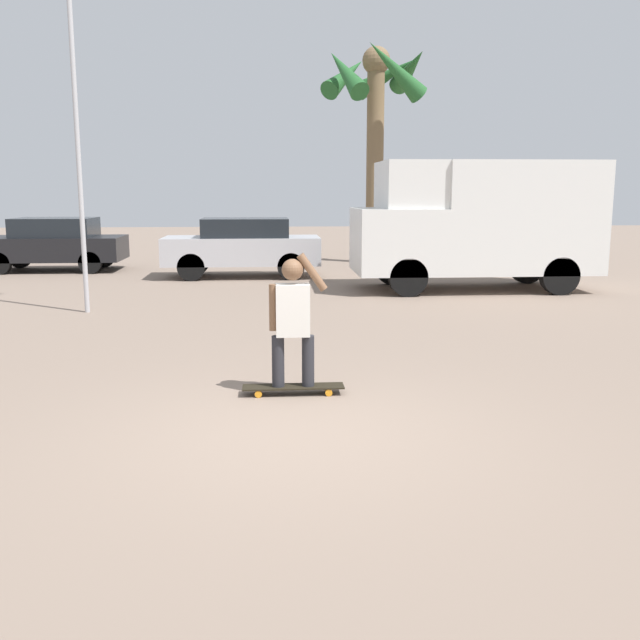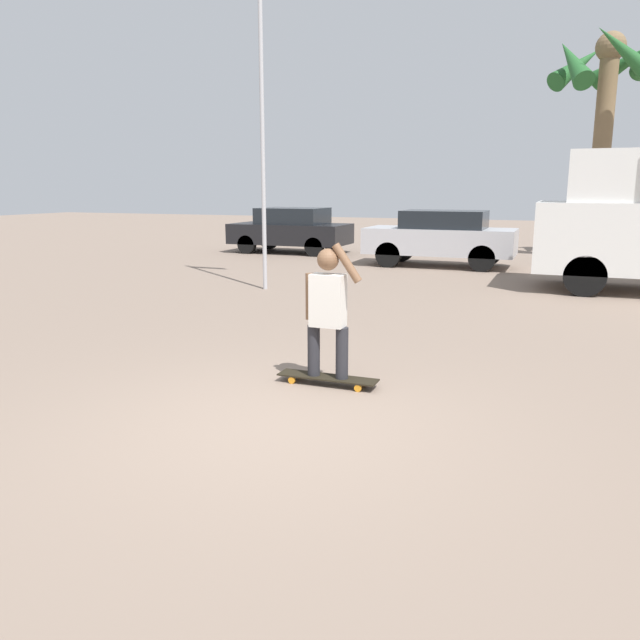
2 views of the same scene
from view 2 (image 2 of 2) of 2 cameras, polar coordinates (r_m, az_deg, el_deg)
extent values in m
plane|color=gray|center=(5.93, -4.44, -9.59)|extent=(80.00, 80.00, 0.00)
cube|color=black|center=(7.05, 0.71, -5.25)|extent=(1.15, 0.26, 0.02)
cylinder|color=orange|center=(7.11, -2.59, -5.51)|extent=(0.08, 0.03, 0.08)
cylinder|color=orange|center=(7.30, -1.90, -5.04)|extent=(0.08, 0.03, 0.08)
cylinder|color=orange|center=(6.84, 3.49, -6.24)|extent=(0.08, 0.03, 0.08)
cylinder|color=orange|center=(7.04, 4.04, -5.72)|extent=(0.08, 0.03, 0.08)
cylinder|color=#28282D|center=(7.03, -0.58, -2.78)|extent=(0.14, 0.14, 0.58)
cylinder|color=#28282D|center=(6.91, 2.02, -3.04)|extent=(0.14, 0.14, 0.58)
cube|color=silver|center=(6.84, 0.72, 1.80)|extent=(0.37, 0.22, 0.58)
sphere|color=brown|center=(6.78, 0.73, 5.55)|extent=(0.24, 0.24, 0.24)
cylinder|color=brown|center=(6.91, -0.96, 2.18)|extent=(0.09, 0.09, 0.52)
cylinder|color=brown|center=(6.70, 2.48, 5.21)|extent=(0.34, 0.09, 0.43)
cylinder|color=black|center=(13.85, 23.05, 3.75)|extent=(0.84, 0.28, 0.84)
cylinder|color=black|center=(15.85, 22.92, 4.69)|extent=(0.84, 0.28, 0.84)
cube|color=white|center=(14.78, 22.90, 7.08)|extent=(1.92, 2.30, 1.46)
cube|color=black|center=(14.76, 21.49, 8.33)|extent=(0.04, 1.95, 0.73)
cube|color=white|center=(14.76, 24.44, 11.85)|extent=(1.34, 2.11, 1.05)
cylinder|color=black|center=(17.56, 6.26, 5.96)|extent=(0.70, 0.22, 0.70)
cylinder|color=black|center=(19.01, 7.48, 6.39)|extent=(0.70, 0.22, 0.70)
cylinder|color=black|center=(17.07, 14.59, 5.47)|extent=(0.70, 0.22, 0.70)
cylinder|color=black|center=(18.56, 15.18, 5.94)|extent=(0.70, 0.22, 0.70)
cube|color=#BCBCC1|center=(17.97, 10.89, 7.10)|extent=(4.12, 1.72, 0.72)
cube|color=black|center=(17.91, 11.29, 9.01)|extent=(2.27, 1.52, 0.49)
cylinder|color=black|center=(21.28, -6.70, 6.88)|extent=(0.62, 0.22, 0.62)
cylinder|color=black|center=(22.78, -4.68, 7.25)|extent=(0.62, 0.22, 0.62)
cylinder|color=black|center=(20.24, -0.53, 6.70)|extent=(0.62, 0.22, 0.62)
cylinder|color=black|center=(21.81, 1.16, 7.08)|extent=(0.62, 0.22, 0.62)
cube|color=black|center=(21.47, -2.73, 7.89)|extent=(3.95, 1.91, 0.67)
cube|color=black|center=(21.39, -2.50, 9.50)|extent=(2.17, 1.68, 0.53)
cylinder|color=brown|center=(21.25, 24.30, 13.47)|extent=(0.54, 0.54, 6.21)
sphere|color=brown|center=(21.60, 25.06, 21.70)|extent=(0.86, 0.86, 0.86)
cone|color=#235B28|center=(22.53, 26.31, 20.44)|extent=(2.28, 1.64, 1.47)
cone|color=#235B28|center=(22.22, 22.53, 20.71)|extent=(1.88, 2.10, 1.66)
cone|color=#235B28|center=(21.08, 22.10, 21.08)|extent=(1.42, 2.19, 1.85)
cone|color=#235B28|center=(20.54, 26.30, 20.99)|extent=(2.19, 1.35, 1.86)
cylinder|color=#B7B7BC|center=(13.68, -5.33, 18.85)|extent=(0.09, 0.09, 7.64)
camera|label=1|loc=(3.07, -98.02, 0.05)|focal=40.00mm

